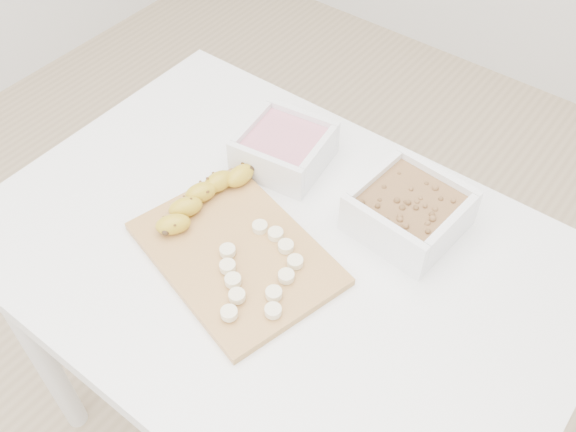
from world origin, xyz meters
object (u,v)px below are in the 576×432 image
Objects in this scene: cutting_board at (236,253)px; table at (278,284)px; bowl_granola at (409,210)px; bowl_yogurt at (284,147)px; banana at (203,199)px.

table is at bearing 47.49° from cutting_board.
cutting_board is (-0.05, -0.05, 0.10)m from table.
bowl_granola is 0.55× the size of cutting_board.
bowl_yogurt is 0.26m from bowl_granola.
bowl_granola is (0.26, 0.00, 0.00)m from bowl_yogurt.
banana reaches higher than table.
table is at bearing -55.56° from bowl_yogurt.
table is 0.12m from cutting_board.
cutting_board is 1.61× the size of banana.
bowl_granola is 0.30m from cutting_board.
bowl_yogurt is 0.85× the size of banana.
bowl_granola is at bearing 50.41° from cutting_board.
banana is (-0.03, -0.19, -0.00)m from bowl_yogurt.
bowl_granola reaches higher than banana.
bowl_granola reaches higher than bowl_yogurt.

